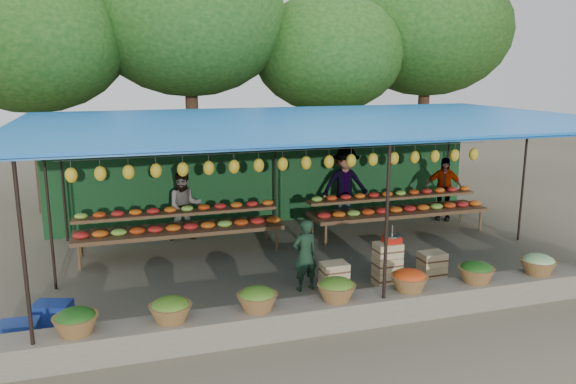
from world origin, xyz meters
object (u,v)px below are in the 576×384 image
object	(u,v)px
vendor_seated	(305,255)
blue_crate_back	(52,313)
weighing_scale	(392,238)
crate_counter	(386,268)
blue_crate_front	(19,332)

from	to	relation	value
vendor_seated	blue_crate_back	distance (m)	4.06
weighing_scale	vendor_seated	world-z (taller)	vendor_seated
weighing_scale	blue_crate_back	bearing A→B (deg)	178.84
crate_counter	blue_crate_back	bearing A→B (deg)	178.82
blue_crate_front	blue_crate_back	world-z (taller)	blue_crate_back
blue_crate_front	blue_crate_back	xyz separation A→B (m)	(0.38, 0.53, 0.01)
crate_counter	weighing_scale	size ratio (longest dim) A/B	7.41
vendor_seated	blue_crate_back	bearing A→B (deg)	-7.58
crate_counter	vendor_seated	world-z (taller)	vendor_seated
weighing_scale	blue_crate_front	xyz separation A→B (m)	(-5.94, -0.42, -0.69)
crate_counter	weighing_scale	world-z (taller)	weighing_scale
vendor_seated	blue_crate_front	world-z (taller)	vendor_seated
weighing_scale	vendor_seated	distance (m)	1.55
weighing_scale	blue_crate_front	bearing A→B (deg)	-175.99
blue_crate_front	blue_crate_back	bearing A→B (deg)	58.08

